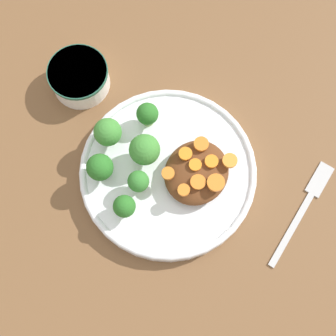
{
  "coord_description": "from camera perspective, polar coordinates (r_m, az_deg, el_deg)",
  "views": [
    {
      "loc": [
        -0.11,
        0.17,
        0.71
      ],
      "look_at": [
        0.0,
        0.0,
        0.04
      ],
      "focal_mm": 50.0,
      "sensor_mm": 36.0,
      "label": 1
    }
  ],
  "objects": [
    {
      "name": "carrot_slice_0",
      "position": [
        0.68,
        0.0,
        -0.66
      ],
      "size": [
        0.02,
        0.02,
        0.01
      ],
      "primitive_type": "cylinder",
      "color": "orange",
      "rests_on": "stew_mound"
    },
    {
      "name": "broccoli_floret_3",
      "position": [
        0.72,
        -2.52,
        6.54
      ],
      "size": [
        0.03,
        0.03,
        0.05
      ],
      "color": "#7FA85B",
      "rests_on": "plate"
    },
    {
      "name": "broccoli_floret_1",
      "position": [
        0.7,
        -8.3,
        0.06
      ],
      "size": [
        0.04,
        0.04,
        0.05
      ],
      "color": "#7FA85B",
      "rests_on": "plate"
    },
    {
      "name": "dip_bowl",
      "position": [
        0.79,
        -10.78,
        10.89
      ],
      "size": [
        0.1,
        0.1,
        0.04
      ],
      "color": "white",
      "rests_on": "ground_plane"
    },
    {
      "name": "carrot_slice_7",
      "position": [
        0.67,
        1.93,
        -2.7
      ],
      "size": [
        0.02,
        0.02,
        0.01
      ],
      "primitive_type": "cylinder",
      "color": "orange",
      "rests_on": "stew_mound"
    },
    {
      "name": "plate",
      "position": [
        0.73,
        0.0,
        -0.5
      ],
      "size": [
        0.27,
        0.27,
        0.03
      ],
      "color": "white",
      "rests_on": "ground_plane"
    },
    {
      "name": "carrot_slice_4",
      "position": [
        0.69,
        5.32,
        0.81
      ],
      "size": [
        0.02,
        0.02,
        0.01
      ],
      "primitive_type": "cylinder",
      "color": "orange",
      "rests_on": "stew_mound"
    },
    {
      "name": "carrot_slice_2",
      "position": [
        0.69,
        2.14,
        1.75
      ],
      "size": [
        0.02,
        0.02,
        0.01
      ],
      "primitive_type": "cylinder",
      "color": "orange",
      "rests_on": "stew_mound"
    },
    {
      "name": "broccoli_floret_4",
      "position": [
        0.69,
        -3.62,
        -1.7
      ],
      "size": [
        0.03,
        0.03,
        0.05
      ],
      "color": "#7FA85B",
      "rests_on": "plate"
    },
    {
      "name": "carrot_slice_5",
      "position": [
        0.69,
        7.54,
        0.9
      ],
      "size": [
        0.02,
        0.02,
        0.01
      ],
      "primitive_type": "cylinder",
      "color": "orange",
      "rests_on": "stew_mound"
    },
    {
      "name": "ground_plane",
      "position": [
        0.74,
        0.0,
        -0.81
      ],
      "size": [
        4.0,
        4.0,
        0.0
      ],
      "primitive_type": "plane",
      "color": "brown"
    },
    {
      "name": "carrot_slice_3",
      "position": [
        0.7,
        4.07,
        2.93
      ],
      "size": [
        0.02,
        0.02,
        0.01
      ],
      "primitive_type": "cylinder",
      "color": "orange",
      "rests_on": "stew_mound"
    },
    {
      "name": "fork",
      "position": [
        0.76,
        16.5,
        -4.18
      ],
      "size": [
        0.02,
        0.19,
        0.01
      ],
      "rotation": [
        0.0,
        0.0,
        10.99
      ],
      "color": "#B5B5B5",
      "rests_on": "ground_plane"
    },
    {
      "name": "carrot_slice_6",
      "position": [
        0.68,
        5.85,
        -1.8
      ],
      "size": [
        0.03,
        0.03,
        0.01
      ],
      "primitive_type": "cylinder",
      "color": "orange",
      "rests_on": "stew_mound"
    },
    {
      "name": "broccoli_floret_2",
      "position": [
        0.68,
        -5.33,
        -4.72
      ],
      "size": [
        0.03,
        0.03,
        0.05
      ],
      "color": "#7FA85B",
      "rests_on": "plate"
    },
    {
      "name": "carrot_slice_1",
      "position": [
        0.68,
        3.6,
        -1.83
      ],
      "size": [
        0.02,
        0.02,
        0.0
      ],
      "primitive_type": "cylinder",
      "color": "orange",
      "rests_on": "stew_mound"
    },
    {
      "name": "stew_mound",
      "position": [
        0.7,
        3.48,
        -0.55
      ],
      "size": [
        0.09,
        0.1,
        0.03
      ],
      "primitive_type": "ellipsoid",
      "color": "#5B3319",
      "rests_on": "plate"
    },
    {
      "name": "broccoli_floret_0",
      "position": [
        0.69,
        -2.94,
        2.1
      ],
      "size": [
        0.05,
        0.05,
        0.06
      ],
      "color": "#759E51",
      "rests_on": "plate"
    },
    {
      "name": "broccoli_floret_5",
      "position": [
        0.71,
        -7.35,
        4.31
      ],
      "size": [
        0.04,
        0.04,
        0.06
      ],
      "color": "#759E51",
      "rests_on": "plate"
    },
    {
      "name": "carrot_slice_8",
      "position": [
        0.69,
        3.34,
        0.4
      ],
      "size": [
        0.02,
        0.02,
        0.0
      ],
      "primitive_type": "cylinder",
      "color": "orange",
      "rests_on": "stew_mound"
    }
  ]
}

